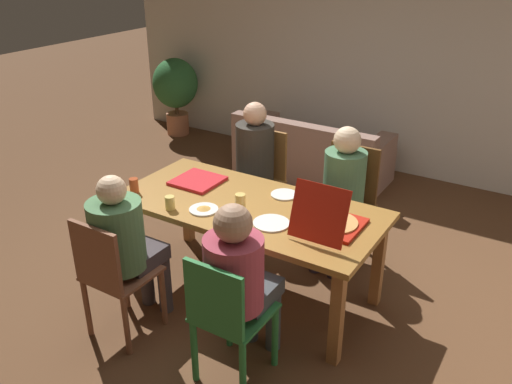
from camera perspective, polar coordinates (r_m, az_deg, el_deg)
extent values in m
plane|color=brown|center=(4.32, -0.71, -10.35)|extent=(20.00, 20.00, 0.00)
cube|color=beige|center=(6.35, 14.33, 13.66)|extent=(7.20, 0.12, 2.62)
cube|color=olive|center=(3.93, -0.77, -1.62)|extent=(1.96, 0.92, 0.04)
cube|color=#975F32|center=(4.37, -13.37, -5.08)|extent=(0.08, 0.08, 0.71)
cube|color=#975F32|center=(3.51, 8.55, -13.02)|extent=(0.08, 0.08, 0.71)
cube|color=#975F32|center=(4.84, -7.29, -1.36)|extent=(0.08, 0.08, 0.71)
cube|color=#975F32|center=(4.09, 12.83, -7.30)|extent=(0.08, 0.08, 0.71)
cylinder|color=brown|center=(4.13, -13.71, -9.17)|extent=(0.04, 0.04, 0.46)
cylinder|color=brown|center=(3.91, -9.79, -10.93)|extent=(0.04, 0.04, 0.46)
cylinder|color=brown|center=(3.94, -17.48, -11.60)|extent=(0.04, 0.04, 0.46)
cylinder|color=brown|center=(3.71, -13.57, -13.64)|extent=(0.04, 0.04, 0.46)
cube|color=brown|center=(3.78, -14.02, -8.37)|extent=(0.42, 0.42, 0.02)
cube|color=brown|center=(3.55, -16.62, -6.69)|extent=(0.40, 0.03, 0.44)
cylinder|color=#3F373A|center=(4.14, -11.53, -8.68)|extent=(0.10, 0.10, 0.48)
cylinder|color=#3F373A|center=(4.03, -9.66, -9.48)|extent=(0.10, 0.10, 0.48)
cube|color=#3F373A|center=(3.84, -12.40, -6.53)|extent=(0.32, 0.33, 0.11)
cylinder|color=#4C794D|center=(3.63, -14.51, -4.44)|extent=(0.36, 0.36, 0.48)
sphere|color=beige|center=(3.48, -15.09, 0.20)|extent=(0.19, 0.19, 0.19)
cylinder|color=#277235|center=(3.68, -2.89, -13.14)|extent=(0.04, 0.04, 0.46)
cylinder|color=#277235|center=(3.54, 2.02, -15.04)|extent=(0.04, 0.04, 0.46)
cylinder|color=#277235|center=(3.46, -6.55, -16.37)|extent=(0.04, 0.04, 0.46)
cylinder|color=#277235|center=(3.30, -1.41, -18.63)|extent=(0.04, 0.04, 0.46)
cube|color=#277235|center=(3.34, -2.27, -12.64)|extent=(0.41, 0.43, 0.02)
cube|color=#277235|center=(3.07, -4.49, -11.33)|extent=(0.39, 0.03, 0.43)
cylinder|color=#3E4346|center=(3.72, -0.56, -12.41)|extent=(0.10, 0.10, 0.48)
cylinder|color=#3E4346|center=(3.65, 1.84, -13.30)|extent=(0.10, 0.10, 0.48)
cube|color=#3E4346|center=(3.41, -0.69, -10.38)|extent=(0.32, 0.34, 0.11)
cylinder|color=#9F3948|center=(3.17, -2.36, -8.55)|extent=(0.36, 0.36, 0.45)
sphere|color=#A47C5F|center=(2.99, -2.47, -3.34)|extent=(0.23, 0.23, 0.23)
cylinder|color=olive|center=(4.81, 0.74, -3.04)|extent=(0.04, 0.04, 0.46)
cylinder|color=olive|center=(5.00, -3.09, -1.91)|extent=(0.04, 0.04, 0.46)
cylinder|color=olive|center=(5.09, 2.83, -1.40)|extent=(0.04, 0.04, 0.46)
cylinder|color=olive|center=(5.27, -0.88, -0.39)|extent=(0.04, 0.04, 0.46)
cube|color=olive|center=(4.93, -0.11, 0.82)|extent=(0.45, 0.42, 0.02)
cube|color=olive|center=(4.99, 1.06, 4.13)|extent=(0.43, 0.03, 0.46)
cylinder|color=#303E3D|center=(4.75, -1.34, -3.33)|extent=(0.10, 0.10, 0.48)
cylinder|color=#303E3D|center=(4.83, -3.02, -2.81)|extent=(0.10, 0.10, 0.48)
cube|color=#303E3D|center=(4.77, -1.20, 0.74)|extent=(0.31, 0.35, 0.11)
cylinder|color=#35302A|center=(4.81, -0.11, 4.27)|extent=(0.34, 0.34, 0.52)
sphere|color=#E0AA86|center=(4.69, -0.11, 8.27)|extent=(0.21, 0.21, 0.21)
cylinder|color=brown|center=(4.44, 10.28, -6.13)|extent=(0.04, 0.04, 0.46)
cylinder|color=brown|center=(4.57, 5.64, -4.81)|extent=(0.04, 0.04, 0.46)
cylinder|color=brown|center=(4.75, 12.03, -4.05)|extent=(0.04, 0.04, 0.46)
cylinder|color=brown|center=(4.87, 7.64, -2.88)|extent=(0.04, 0.04, 0.46)
cube|color=brown|center=(4.54, 9.10, -1.81)|extent=(0.46, 0.43, 0.02)
cube|color=brown|center=(4.60, 10.32, 2.01)|extent=(0.43, 0.03, 0.49)
cylinder|color=#3C2F3F|center=(4.39, 8.36, -6.24)|extent=(0.10, 0.10, 0.48)
cylinder|color=#3C2F3F|center=(4.44, 6.38, -5.66)|extent=(0.10, 0.10, 0.48)
cube|color=#3C2F3F|center=(4.39, 8.34, -1.90)|extent=(0.31, 0.31, 0.11)
cylinder|color=#497751|center=(4.42, 9.35, 1.48)|extent=(0.34, 0.34, 0.45)
sphere|color=beige|center=(4.30, 9.65, 5.43)|extent=(0.22, 0.22, 0.22)
cube|color=#B01E0F|center=(3.67, 8.18, -3.41)|extent=(0.38, 0.38, 0.02)
cylinder|color=#CA8D49|center=(3.66, 8.20, -3.17)|extent=(0.33, 0.33, 0.01)
cube|color=#B01E0F|center=(3.38, 6.67, -2.29)|extent=(0.38, 0.12, 0.36)
cube|color=red|center=(4.29, -6.20, 1.19)|extent=(0.35, 0.35, 0.03)
cylinder|color=white|center=(3.66, 1.63, -3.32)|extent=(0.25, 0.25, 0.01)
cylinder|color=white|center=(3.86, -5.56, -1.85)|extent=(0.21, 0.21, 0.01)
cone|color=#C38B3B|center=(3.85, -5.57, -1.67)|extent=(0.10, 0.10, 0.02)
cylinder|color=white|center=(4.06, 3.01, -0.28)|extent=(0.20, 0.20, 0.01)
cylinder|color=silver|center=(3.60, -2.52, -2.84)|extent=(0.07, 0.07, 0.12)
cylinder|color=#E5BF61|center=(3.79, -1.67, -1.18)|extent=(0.07, 0.07, 0.14)
cylinder|color=#B44B27|center=(4.18, -12.80, 0.65)|extent=(0.07, 0.07, 0.12)
cylinder|color=#E3C868|center=(3.88, -9.11, -1.14)|extent=(0.07, 0.07, 0.10)
cube|color=#926F61|center=(6.23, 5.99, 3.34)|extent=(1.70, 0.79, 0.38)
cube|color=#926F61|center=(5.84, 4.77, 5.62)|extent=(1.70, 0.16, 0.33)
cube|color=#926F61|center=(6.48, 0.10, 6.99)|extent=(0.20, 0.75, 0.18)
cube|color=#926F61|center=(5.87, 12.71, 4.36)|extent=(0.20, 0.75, 0.18)
cylinder|color=#BB724E|center=(7.69, -8.28, 7.20)|extent=(0.31, 0.31, 0.30)
cylinder|color=brown|center=(7.62, -8.40, 8.90)|extent=(0.05, 0.05, 0.18)
ellipsoid|color=#2D6B36|center=(7.54, -8.56, 11.33)|extent=(0.61, 0.61, 0.67)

